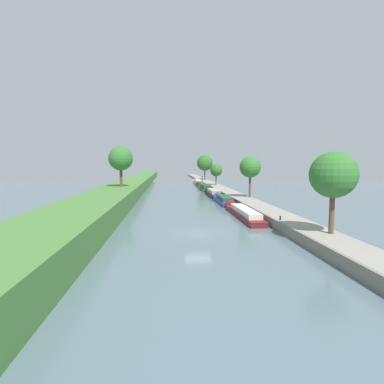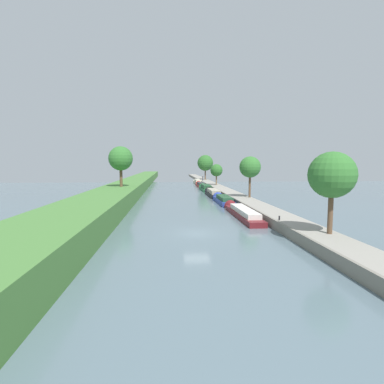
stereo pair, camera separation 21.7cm
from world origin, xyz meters
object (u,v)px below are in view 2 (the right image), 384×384
(narrowboat_red, at_px, (200,185))
(person_walking, at_px, (203,178))
(narrowboat_black, at_px, (213,193))
(narrowboat_cream, at_px, (197,182))
(narrowboat_blue, at_px, (223,200))
(mooring_bollard_near, at_px, (279,218))
(mooring_bollard_far, at_px, (201,179))
(narrowboat_maroon, at_px, (242,212))
(narrowboat_green, at_px, (205,188))

(narrowboat_red, relative_size, person_walking, 7.18)
(narrowboat_black, relative_size, narrowboat_cream, 1.02)
(narrowboat_blue, relative_size, mooring_bollard_near, 23.75)
(mooring_bollard_far, bearing_deg, person_walking, -85.93)
(narrowboat_red, relative_size, mooring_bollard_far, 26.50)
(narrowboat_black, height_order, narrowboat_red, narrowboat_black)
(narrowboat_black, xyz_separation_m, person_walking, (2.33, 38.71, 1.24))
(narrowboat_cream, height_order, mooring_bollard_near, narrowboat_cream)
(narrowboat_cream, xyz_separation_m, person_walking, (1.97, 1.39, 1.21))
(mooring_bollard_near, bearing_deg, narrowboat_black, 93.61)
(mooring_bollard_far, bearing_deg, narrowboat_maroon, -91.66)
(narrowboat_maroon, distance_m, narrowboat_green, 37.64)
(narrowboat_blue, distance_m, narrowboat_red, 37.17)
(narrowboat_blue, distance_m, narrowboat_cream, 48.87)
(narrowboat_blue, bearing_deg, narrowboat_green, 90.04)
(narrowboat_maroon, distance_m, mooring_bollard_far, 67.27)
(narrowboat_green, xyz_separation_m, mooring_bollard_near, (2.01, -45.53, 0.59))
(narrowboat_black, height_order, mooring_bollard_near, narrowboat_black)
(narrowboat_red, xyz_separation_m, mooring_bollard_near, (1.89, -58.09, 0.68))
(narrowboat_cream, bearing_deg, narrowboat_red, -91.00)
(narrowboat_red, xyz_separation_m, person_walking, (2.18, 13.09, 1.33))
(narrowboat_maroon, bearing_deg, narrowboat_green, 90.10)
(narrowboat_green, bearing_deg, person_walking, 84.90)
(narrowboat_blue, height_order, narrowboat_red, narrowboat_blue)
(narrowboat_black, bearing_deg, narrowboat_blue, -89.71)
(narrowboat_black, distance_m, narrowboat_cream, 37.32)
(narrowboat_maroon, relative_size, narrowboat_black, 1.22)
(narrowboat_red, height_order, person_walking, person_walking)
(narrowboat_black, xyz_separation_m, mooring_bollard_near, (2.05, -32.47, 0.60))
(narrowboat_blue, bearing_deg, mooring_bollard_far, 87.90)
(person_walking, distance_m, mooring_bollard_near, 71.18)
(narrowboat_black, distance_m, person_walking, 38.80)
(narrowboat_maroon, height_order, narrowboat_cream, narrowboat_cream)
(narrowboat_maroon, height_order, narrowboat_black, narrowboat_black)
(person_walking, bearing_deg, narrowboat_green, -95.10)
(person_walking, bearing_deg, narrowboat_blue, -92.59)
(narrowboat_blue, xyz_separation_m, narrowboat_cream, (0.30, 48.87, 0.07))
(narrowboat_green, distance_m, narrowboat_red, 12.56)
(narrowboat_maroon, bearing_deg, mooring_bollard_near, -76.17)
(narrowboat_blue, distance_m, mooring_bollard_far, 54.26)
(narrowboat_blue, xyz_separation_m, mooring_bollard_far, (1.99, 54.22, 0.63))
(mooring_bollard_near, height_order, mooring_bollard_far, same)
(narrowboat_blue, bearing_deg, narrowboat_black, 90.29)
(narrowboat_red, xyz_separation_m, narrowboat_cream, (0.20, 11.70, 0.12))
(narrowboat_maroon, bearing_deg, narrowboat_blue, 90.20)
(narrowboat_blue, relative_size, narrowboat_green, 0.90)
(narrowboat_black, relative_size, narrowboat_green, 0.99)
(narrowboat_green, relative_size, person_walking, 7.18)
(narrowboat_cream, bearing_deg, person_walking, 35.21)
(narrowboat_maroon, relative_size, narrowboat_cream, 1.24)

